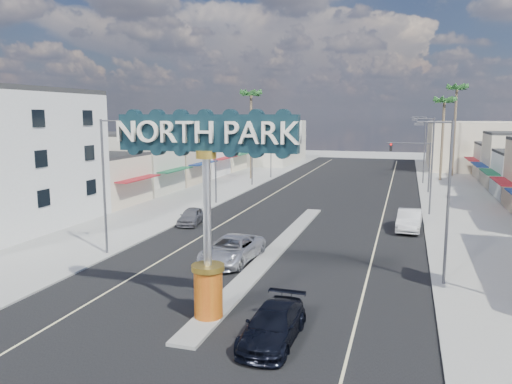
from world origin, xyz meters
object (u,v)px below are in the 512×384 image
Objects in this scene: palm_right_mid at (444,105)px; car_parked_right at (409,220)px; streetlight_l_far at (272,144)px; streetlight_l_near at (106,180)px; gateway_sign at (207,192)px; palm_left_far at (251,98)px; palm_right_far at (457,93)px; traffic_signal_right at (414,157)px; streetlight_l_mid at (217,156)px; car_parked_left at (191,216)px; streetlight_r_far at (423,146)px; suv_right at (273,325)px; streetlight_r_near at (445,195)px; suv_left at (232,250)px; traffic_signal_left at (265,153)px; streetlight_r_mid at (430,161)px.

palm_right_mid is 2.36× the size of car_parked_right.
streetlight_l_near is at bearing -90.00° from streetlight_l_far.
gateway_sign reaches higher than car_parked_right.
palm_right_mid is (26.00, 6.00, -0.90)m from palm_left_far.
palm_left_far is 0.93× the size of palm_right_far.
traffic_signal_right is 21.20m from streetlight_l_far.
streetlight_l_far is at bearing -158.54° from palm_right_far.
palm_right_mid reaches higher than traffic_signal_right.
car_parked_left is (1.43, -9.82, -4.36)m from streetlight_l_mid.
suv_right is (-7.04, -51.30, -4.34)m from streetlight_r_far.
streetlight_r_near is 22.37m from car_parked_left.
palm_left_far is 2.20× the size of suv_left.
streetlight_r_far is 2.17× the size of car_parked_left.
streetlight_r_far is 1.75× the size of car_parked_right.
streetlight_l_near is 20.00m from streetlight_l_mid.
car_parked_left is (-24.00, -41.82, -11.68)m from palm_right_far.
gateway_sign is 1.53× the size of traffic_signal_right.
suv_right is (12.58, -43.29, -3.55)m from traffic_signal_left.
gateway_sign is 1.83× the size of suv_right.
streetlight_r_near is (20.87, -20.00, 0.00)m from streetlight_l_mid.
streetlight_r_far is (0.00, 22.00, 0.00)m from streetlight_r_mid.
streetlight_l_mid is 1.80× the size of suv_right.
streetlight_r_mid is 1.51× the size of suv_left.
streetlight_l_near is 1.80× the size of suv_right.
palm_right_far is 2.74× the size of car_parked_right.
streetlight_l_near is 1.00× the size of streetlight_r_near.
streetlight_r_mid is 0.74× the size of palm_right_mid.
streetlight_r_far is 51.96m from suv_right.
streetlight_l_far is 42.29m from suv_left.
streetlight_r_near is 52.71m from palm_right_far.
streetlight_l_mid reaches higher than suv_left.
streetlight_r_far is 0.69× the size of palm_left_far.
palm_right_mid is at bearing 76.47° from gateway_sign.
palm_right_far reaches higher than car_parked_left.
streetlight_l_mid is 35.44m from palm_right_mid.
streetlight_l_near is at bearing -171.03° from suv_left.
palm_left_far is at bearing 139.52° from streetlight_r_mid.
suv_right is at bearing -97.62° from traffic_signal_right.
traffic_signal_right is at bearing -15.15° from palm_left_far.
gateway_sign is 1.02× the size of streetlight_l_mid.
suv_left is at bearing 5.27° from streetlight_l_near.
suv_left is at bearing -77.79° from traffic_signal_left.
streetlight_r_near is at bearing -43.79° from streetlight_l_mid.
traffic_signal_left is at bearing -151.58° from palm_right_mid.
streetlight_l_near is 42.00m from streetlight_l_far.
palm_right_mid is at bearing -108.43° from palm_right_far.
streetlight_l_mid is 21.16m from palm_left_far.
suv_left is (-12.43, -41.22, -4.24)m from streetlight_r_far.
streetlight_r_far reaches higher than car_parked_left.
streetlight_r_near is at bearing -93.19° from palm_right_mid.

